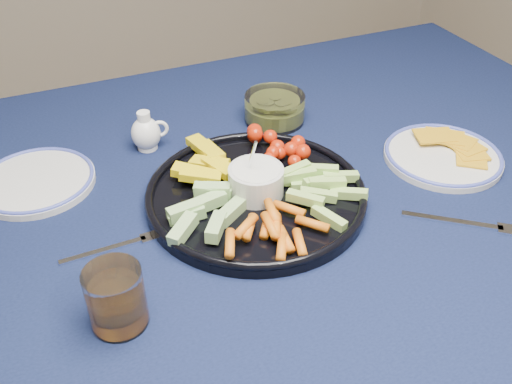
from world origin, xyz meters
name	(u,v)px	position (x,y,z in m)	size (l,w,h in m)	color
dining_table	(231,233)	(0.00, 0.00, 0.66)	(1.67, 1.07, 0.75)	#472B17
crudite_platter	(255,192)	(0.03, -0.03, 0.77)	(0.37, 0.37, 0.12)	black
creamer_pitcher	(146,133)	(-0.09, 0.20, 0.78)	(0.07, 0.06, 0.08)	white
pickle_bowl	(275,109)	(0.18, 0.20, 0.77)	(0.12, 0.12, 0.06)	silver
cheese_plate	(443,154)	(0.41, -0.06, 0.76)	(0.22, 0.22, 0.03)	silver
juice_tumbler	(117,301)	(-0.23, -0.20, 0.79)	(0.08, 0.08, 0.09)	silver
fork_left	(121,246)	(-0.20, -0.06, 0.75)	(0.16, 0.02, 0.00)	silver
fork_right	(472,224)	(0.33, -0.23, 0.75)	(0.16, 0.13, 0.00)	silver
side_plate_extra	(36,181)	(-0.30, 0.16, 0.75)	(0.20, 0.20, 0.02)	silver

